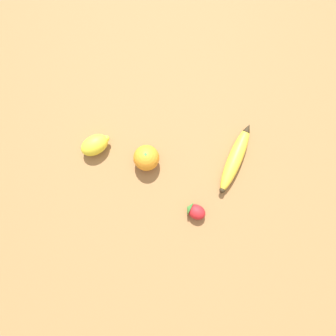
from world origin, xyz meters
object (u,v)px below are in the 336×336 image
at_px(orange, 146,158).
at_px(lemon, 95,145).
at_px(strawberry, 195,211).
at_px(banana, 235,158).

bearing_deg(orange, lemon, 33.00).
distance_m(strawberry, lemon, 0.32).
bearing_deg(lemon, strawberry, -165.25).
relative_size(banana, orange, 2.84).
height_order(banana, orange, orange).
bearing_deg(banana, orange, 114.92).
relative_size(strawberry, lemon, 0.71).
relative_size(orange, strawberry, 1.13).
bearing_deg(lemon, banana, -136.91).
height_order(orange, lemon, orange).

